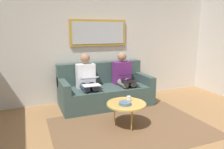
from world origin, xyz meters
name	(u,v)px	position (x,y,z in m)	size (l,w,h in m)	color
wall_rear	(97,44)	(0.00, -2.60, 1.30)	(6.00, 0.12, 2.60)	beige
area_rug	(131,127)	(0.00, -0.85, 0.00)	(2.60, 1.80, 0.01)	brown
couch	(105,90)	(0.00, -2.12, 0.31)	(1.96, 0.90, 0.90)	#384C47
framed_mirror	(99,33)	(0.00, -2.51, 1.55)	(1.30, 0.05, 0.58)	#B7892D
coffee_table	(126,104)	(0.07, -0.90, 0.41)	(0.66, 0.66, 0.43)	tan
cup	(129,99)	(-0.02, -0.99, 0.46)	(0.07, 0.07, 0.09)	silver
bowl	(125,103)	(0.12, -0.84, 0.44)	(0.20, 0.20, 0.05)	slate
person_left	(124,76)	(-0.42, -2.05, 0.61)	(0.38, 0.58, 1.14)	#66236B
laptop_black	(129,78)	(-0.42, -1.80, 0.63)	(0.34, 0.34, 0.14)	black
person_right	(87,80)	(0.42, -2.05, 0.61)	(0.38, 0.58, 1.14)	silver
laptop_white	(90,81)	(0.42, -1.81, 0.63)	(0.34, 0.36, 0.16)	white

